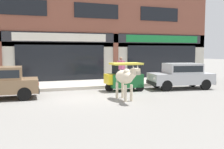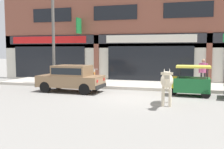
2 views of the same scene
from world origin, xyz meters
TOP-DOWN VIEW (x-y plane):
  - ground_plane at (0.00, 0.00)m, footprint 90.00×90.00m
  - sidewalk at (0.00, 3.91)m, footprint 19.00×3.42m
  - shop_building at (-0.00, 5.87)m, footprint 23.00×1.40m
  - cow at (1.67, -1.33)m, footprint 0.61×2.15m
  - car_0 at (6.00, 0.75)m, footprint 3.76×2.07m
  - auto_rickshaw at (2.64, 1.17)m, footprint 2.01×1.20m
  - motorcycle_1 at (-3.28, 3.23)m, footprint 0.56×1.80m
  - pedestrian at (3.37, 3.42)m, footprint 0.49×0.32m

SIDE VIEW (x-z plane):
  - ground_plane at x=0.00m, z-range 0.00..0.00m
  - sidewalk at x=0.00m, z-range 0.00..0.18m
  - motorcycle_1 at x=-3.28m, z-range 0.12..1.00m
  - auto_rickshaw at x=2.64m, z-range -0.10..1.42m
  - car_0 at x=6.00m, z-range 0.08..1.54m
  - cow at x=1.67m, z-range 0.20..1.81m
  - pedestrian at x=3.37m, z-range 0.36..1.96m
  - shop_building at x=0.00m, z-range -0.22..7.91m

